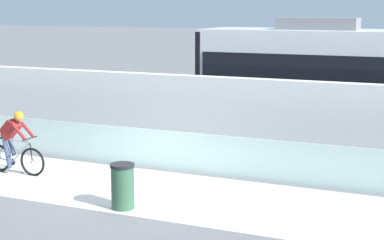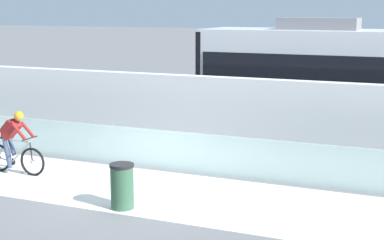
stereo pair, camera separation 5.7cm
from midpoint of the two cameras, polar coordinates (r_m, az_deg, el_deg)
The scene contains 9 objects.
ground_plane at distance 13.83m, azimuth -5.75°, elevation -6.62°, with size 200.00×200.00×0.00m, color slate.
bike_path_deck at distance 13.83m, azimuth -5.75°, elevation -6.59°, with size 32.00×3.20×0.01m, color silver.
glass_parapet at distance 15.28m, azimuth -2.44°, elevation -2.90°, with size 32.00×0.05×1.02m, color #ADC6C1.
concrete_barrier_wall at distance 16.76m, azimuth 0.20°, elevation 0.47°, with size 32.00×0.36×2.25m, color silver.
tram_rail_near at distance 19.24m, azimuth 3.08°, elevation -1.59°, with size 32.00×0.08×0.01m, color #595654.
tram_rail_far at distance 20.57m, azimuth 4.46°, elevation -0.80°, with size 32.00×0.08×0.01m, color #595654.
tram at distance 18.59m, azimuth 17.90°, elevation 3.37°, with size 11.06×2.54×3.81m.
cyclist_on_bike at distance 15.45m, azimuth -16.61°, elevation -2.10°, with size 1.77×0.58×1.61m.
trash_bin at distance 12.42m, azimuth -6.60°, elevation -6.33°, with size 0.51×0.51×0.96m.
Camera 2 is at (6.46, -11.52, 4.12)m, focal length 55.55 mm.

